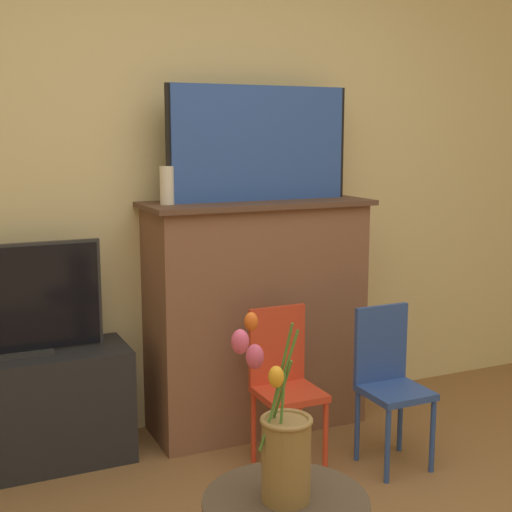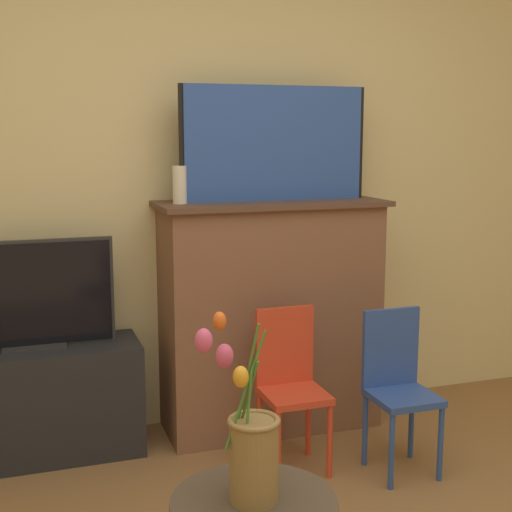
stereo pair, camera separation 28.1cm
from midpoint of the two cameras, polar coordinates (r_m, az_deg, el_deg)
wall_back at (r=3.60m, az=-2.31°, el=7.64°), size 8.00×0.06×2.70m
fireplace_mantel at (r=3.59m, az=3.39°, el=-4.60°), size 1.12×0.44×1.16m
painting at (r=3.49m, az=3.85°, el=8.96°), size 0.95×0.03×0.55m
mantel_candle at (r=3.34m, az=-3.74°, el=5.70°), size 0.06×0.06×0.18m
tv_stand at (r=3.45m, az=-14.83°, el=-11.30°), size 0.94×0.36×0.52m
tv_monitor at (r=3.31m, az=-15.22°, el=-3.14°), size 0.73×0.12×0.50m
chair_red at (r=3.22m, az=5.27°, el=-9.80°), size 0.27×0.27×0.72m
chair_blue at (r=3.27m, az=13.72°, el=-9.72°), size 0.27×0.27×0.72m
vase_tulips at (r=2.06m, az=3.62°, el=-15.09°), size 0.24×0.18×0.54m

